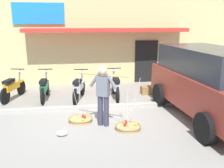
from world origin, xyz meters
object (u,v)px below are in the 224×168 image
motorcycle_second_in_row (45,88)px  wooden_crate (147,90)px  motorcycle_nearest_shop (13,88)px  fruit_vendor (103,92)px  motorcycle_third_in_row (79,88)px  plastic_litter_bag (62,133)px  fruit_basket_left_side (128,127)px  parked_truck (210,81)px  motorcycle_end_of_row (115,86)px  fruit_basket_right_side (81,119)px

motorcycle_second_in_row → wooden_crate: size_ratio=4.14×
motorcycle_nearest_shop → fruit_vendor: bearing=-44.2°
motorcycle_third_in_row → plastic_litter_bag: (-0.51, -3.06, -0.38)m
fruit_basket_left_side → motorcycle_third_in_row: fruit_basket_left_side is taller
motorcycle_third_in_row → motorcycle_nearest_shop: bearing=169.8°
motorcycle_nearest_shop → wooden_crate: bearing=-0.6°
motorcycle_nearest_shop → plastic_litter_bag: (1.93, -3.49, -0.38)m
parked_truck → fruit_basket_left_side: bearing=-169.1°
fruit_vendor → motorcycle_end_of_row: size_ratio=0.93×
fruit_basket_right_side → motorcycle_third_in_row: (0.01, 2.16, 0.38)m
fruit_basket_left_side → parked_truck: bearing=10.9°
fruit_basket_left_side → parked_truck: 2.79m
motorcycle_second_in_row → motorcycle_end_of_row: same height
fruit_basket_right_side → motorcycle_second_in_row: bearing=117.6°
plastic_litter_bag → motorcycle_third_in_row: bearing=80.5°
motorcycle_nearest_shop → motorcycle_end_of_row: (3.82, -0.39, 0.00)m
fruit_vendor → motorcycle_second_in_row: 3.39m
motorcycle_third_in_row → motorcycle_end_of_row: 1.38m
fruit_vendor → motorcycle_third_in_row: 2.66m
motorcycle_third_in_row → fruit_basket_right_side: bearing=-90.2°
fruit_basket_right_side → motorcycle_end_of_row: fruit_basket_right_side is taller
motorcycle_third_in_row → parked_truck: (3.79, -2.42, 0.68)m
fruit_vendor → motorcycle_nearest_shop: 4.30m
fruit_vendor → motorcycle_second_in_row: bearing=124.2°
motorcycle_third_in_row → wooden_crate: 2.75m
fruit_basket_right_side → plastic_litter_bag: fruit_basket_right_side is taller
wooden_crate → motorcycle_nearest_shop: bearing=179.4°
fruit_basket_right_side → wooden_crate: fruit_basket_right_side is taller
motorcycle_second_in_row → parked_truck: 5.74m
motorcycle_third_in_row → plastic_litter_bag: size_ratio=6.39×
fruit_basket_right_side → parked_truck: bearing=-3.8°
motorcycle_nearest_shop → motorcycle_end_of_row: bearing=-5.8°
motorcycle_nearest_shop → motorcycle_end_of_row: 3.84m
fruit_vendor → parked_truck: size_ratio=0.35×
motorcycle_nearest_shop → parked_truck: size_ratio=0.36×
motorcycle_second_in_row → parked_truck: bearing=-27.7°
fruit_vendor → motorcycle_third_in_row: (-0.62, 2.54, -0.52)m
plastic_litter_bag → fruit_vendor: bearing=24.8°
motorcycle_second_in_row → parked_truck: size_ratio=0.37×
parked_truck → wooden_crate: 3.15m
fruit_basket_right_side → plastic_litter_bag: 1.03m
fruit_vendor → parked_truck: bearing=2.1°
fruit_basket_right_side → motorcycle_nearest_shop: fruit_basket_right_side is taller
wooden_crate → parked_truck: bearing=-69.0°
fruit_vendor → wooden_crate: 3.68m
motorcycle_end_of_row → wooden_crate: bearing=14.1°
motorcycle_second_in_row → plastic_litter_bag: (0.75, -3.29, -0.38)m
fruit_basket_right_side → plastic_litter_bag: bearing=-119.2°
motorcycle_nearest_shop → parked_truck: (6.23, -2.85, 0.68)m
fruit_basket_left_side → motorcycle_third_in_row: (-1.25, 2.91, 0.38)m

